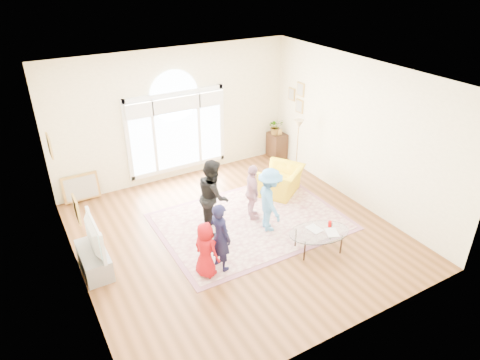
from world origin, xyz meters
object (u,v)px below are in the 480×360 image
television (90,237)px  coffee_table (319,233)px  area_rug (251,221)px  armchair (281,181)px  tv_console (94,260)px

television → coffee_table: (3.83, -1.53, -0.32)m
area_rug → armchair: (1.24, 0.72, 0.32)m
area_rug → armchair: 1.47m
television → tv_console: bearing=180.0°
television → armchair: (4.46, 0.66, -0.40)m
tv_console → armchair: bearing=8.3°
area_rug → armchair: size_ratio=3.57×
area_rug → television: 3.30m
area_rug → tv_console: size_ratio=3.60×
area_rug → coffee_table: size_ratio=2.74×
armchair → area_rug: bearing=-4.2°
tv_console → television: (0.01, -0.00, 0.52)m
coffee_table → armchair: (0.64, 2.18, -0.07)m
tv_console → armchair: 4.52m
coffee_table → armchair: 2.28m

